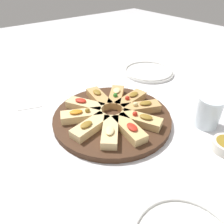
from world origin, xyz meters
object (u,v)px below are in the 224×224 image
(plate_left, at_px, (148,71))
(water_glass, at_px, (208,113))
(serving_board, at_px, (112,118))
(napkin_stack, at_px, (29,101))

(plate_left, relative_size, water_glass, 2.42)
(serving_board, bearing_deg, napkin_stack, -148.17)
(plate_left, distance_m, napkin_stack, 0.55)
(serving_board, xyz_separation_m, plate_left, (-0.19, 0.37, -0.00))
(plate_left, xyz_separation_m, water_glass, (0.39, -0.15, 0.04))
(serving_board, distance_m, water_glass, 0.30)
(serving_board, xyz_separation_m, water_glass, (0.21, 0.22, 0.04))
(plate_left, bearing_deg, napkin_stack, -99.95)
(serving_board, height_order, plate_left, serving_board)
(water_glass, bearing_deg, serving_board, -133.09)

